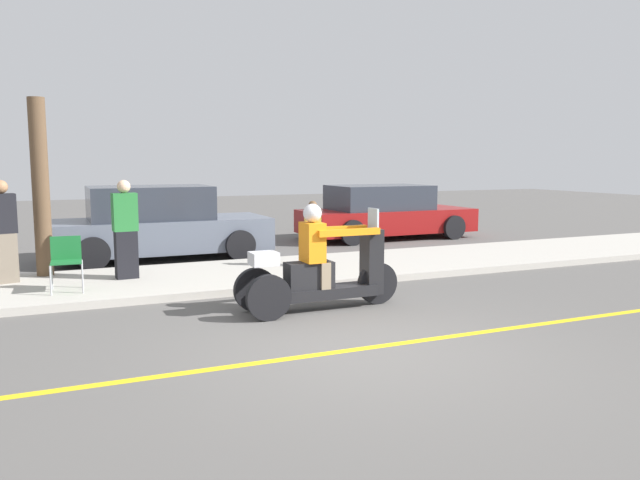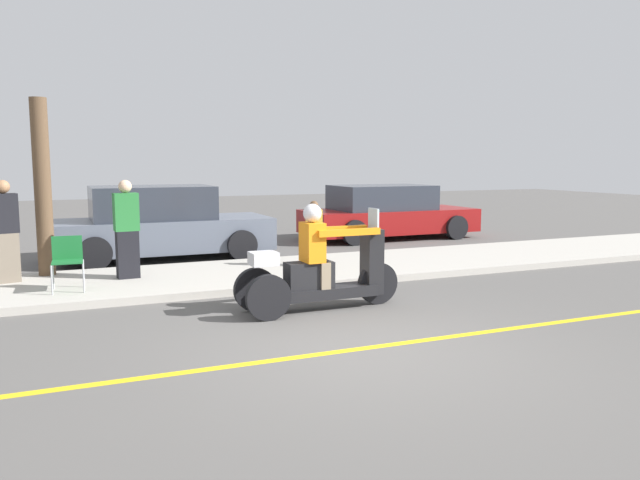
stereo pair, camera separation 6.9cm
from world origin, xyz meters
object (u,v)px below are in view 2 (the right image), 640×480
at_px(parked_car_lot_right, 387,213).
at_px(folding_chair_curbside, 67,257).
at_px(parked_car_lot_far, 160,225).
at_px(tree_trunk, 43,188).
at_px(spectator_end_of_line, 314,235).
at_px(spectator_near_curb, 6,233).
at_px(spectator_with_child, 127,231).
at_px(motorcycle_trike, 320,272).

bearing_deg(parked_car_lot_right, folding_chair_curbside, -151.16).
xyz_separation_m(parked_car_lot_far, tree_trunk, (-2.24, -1.87, 0.90)).
bearing_deg(spectator_end_of_line, parked_car_lot_far, 129.46).
distance_m(spectator_end_of_line, tree_trunk, 4.81).
height_order(spectator_near_curb, spectator_with_child, spectator_near_curb).
bearing_deg(motorcycle_trike, tree_trunk, 133.04).
distance_m(parked_car_lot_right, tree_trunk, 8.98).
relative_size(spectator_with_child, tree_trunk, 0.55).
bearing_deg(spectator_with_child, tree_trunk, 145.76).
bearing_deg(tree_trunk, spectator_with_child, -34.24).
relative_size(spectator_end_of_line, parked_car_lot_far, 0.27).
relative_size(parked_car_lot_far, tree_trunk, 1.49).
xyz_separation_m(spectator_with_child, tree_trunk, (-1.26, 0.86, 0.72)).
bearing_deg(parked_car_lot_right, spectator_end_of_line, -133.80).
distance_m(parked_car_lot_far, tree_trunk, 3.05).
relative_size(spectator_near_curb, parked_car_lot_far, 0.37).
distance_m(motorcycle_trike, tree_trunk, 5.28).
bearing_deg(tree_trunk, parked_car_lot_right, 19.41).
xyz_separation_m(spectator_with_child, spectator_end_of_line, (3.35, -0.15, -0.21)).
xyz_separation_m(motorcycle_trike, parked_car_lot_right, (4.90, 6.74, 0.14)).
height_order(spectator_end_of_line, folding_chair_curbside, spectator_end_of_line).
distance_m(motorcycle_trike, spectator_near_curb, 5.29).
bearing_deg(spectator_near_curb, motorcycle_trike, -38.87).
distance_m(motorcycle_trike, parked_car_lot_far, 5.79).
bearing_deg(motorcycle_trike, spectator_end_of_line, 68.60).
relative_size(parked_car_lot_right, tree_trunk, 1.54).
xyz_separation_m(motorcycle_trike, spectator_with_child, (-2.26, 2.92, 0.37)).
bearing_deg(tree_trunk, motorcycle_trike, -46.96).
bearing_deg(parked_car_lot_far, tree_trunk, -140.25).
bearing_deg(parked_car_lot_right, spectator_with_child, -151.89).
bearing_deg(folding_chair_curbside, motorcycle_trike, -35.21).
height_order(parked_car_lot_right, parked_car_lot_far, parked_car_lot_far).
height_order(motorcycle_trike, parked_car_lot_far, parked_car_lot_far).
distance_m(folding_chair_curbside, parked_car_lot_far, 3.89).
height_order(spectator_with_child, spectator_end_of_line, spectator_with_child).
relative_size(spectator_with_child, parked_car_lot_far, 0.37).
bearing_deg(folding_chair_curbside, spectator_with_child, 33.95).
xyz_separation_m(spectator_with_child, parked_car_lot_right, (7.16, 3.82, -0.23)).
distance_m(motorcycle_trike, spectator_end_of_line, 2.98).
bearing_deg(spectator_near_curb, spectator_with_child, -12.08).
bearing_deg(spectator_with_child, folding_chair_curbside, -146.05).
bearing_deg(tree_trunk, spectator_end_of_line, -12.32).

